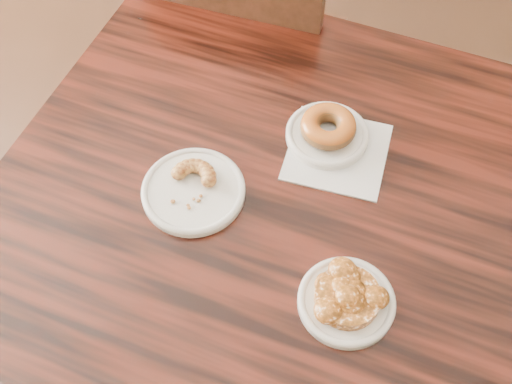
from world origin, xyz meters
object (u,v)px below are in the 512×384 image
(chair_far, at_px, (256,56))
(apple_fritter, at_px, (348,296))
(glazed_donut, at_px, (328,127))
(cafe_table, at_px, (273,303))
(cruller_fragment, at_px, (193,185))

(chair_far, distance_m, apple_fritter, 0.91)
(glazed_donut, relative_size, apple_fritter, 0.72)
(chair_far, bearing_deg, glazed_donut, 121.89)
(apple_fritter, bearing_deg, cafe_table, 138.25)
(chair_far, xyz_separation_m, apple_fritter, (0.37, -0.77, 0.33))
(cafe_table, xyz_separation_m, cruller_fragment, (-0.15, -0.00, 0.40))
(apple_fritter, xyz_separation_m, cruller_fragment, (-0.29, 0.13, -0.00))
(cafe_table, bearing_deg, cruller_fragment, -173.11)
(chair_far, bearing_deg, cruller_fragment, 98.37)
(cafe_table, height_order, apple_fritter, apple_fritter)
(apple_fritter, bearing_deg, glazed_donut, 108.28)
(cafe_table, height_order, cruller_fragment, cruller_fragment)
(apple_fritter, relative_size, cruller_fragment, 1.53)
(cafe_table, relative_size, apple_fritter, 7.06)
(glazed_donut, height_order, apple_fritter, glazed_donut)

